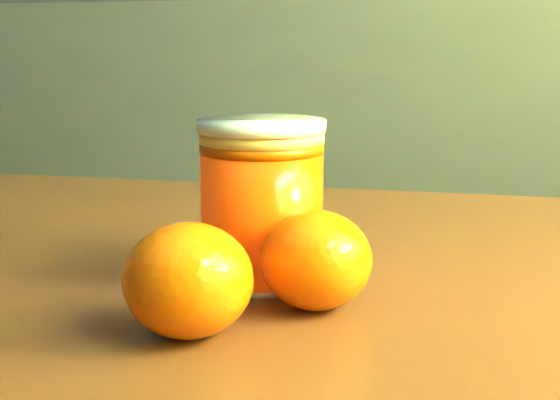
% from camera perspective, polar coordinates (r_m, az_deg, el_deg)
% --- Properties ---
extents(kitchen_counter, '(3.15, 0.60, 0.90)m').
position_cam_1_polar(kitchen_counter, '(2.11, -12.34, 1.28)').
color(kitchen_counter, '#4F5054').
rests_on(kitchen_counter, ground).
extents(juice_glass, '(0.08, 0.08, 0.10)m').
position_cam_1_polar(juice_glass, '(0.49, -1.33, -0.13)').
color(juice_glass, '#FF3D05').
rests_on(juice_glass, table).
extents(orange_front, '(0.09, 0.09, 0.06)m').
position_cam_1_polar(orange_front, '(0.40, -6.72, -5.83)').
color(orange_front, '#E65504').
rests_on(orange_front, table).
extents(orange_back, '(0.08, 0.08, 0.06)m').
position_cam_1_polar(orange_back, '(0.44, 2.64, -4.40)').
color(orange_back, '#E65504').
rests_on(orange_back, table).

